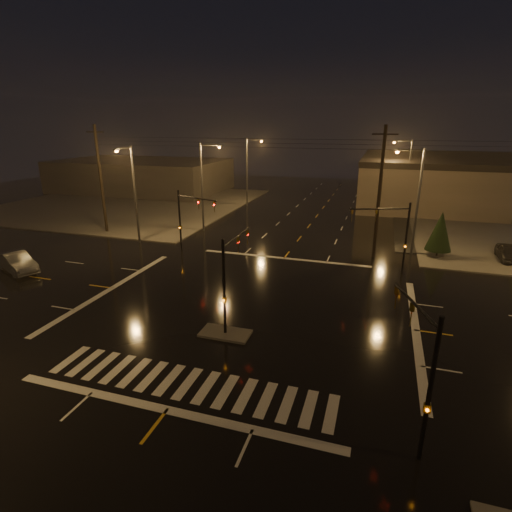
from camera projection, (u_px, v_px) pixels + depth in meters
The scene contains 21 objects.
ground at pixel (247, 307), 27.68m from camera, with size 140.00×140.00×0.00m, color black.
sidewalk_nw at pixel (129, 203), 63.36m from camera, with size 36.00×36.00×0.12m, color #4C4944.
median_island at pixel (225, 333), 24.03m from camera, with size 3.00×1.60×0.15m, color #4C4944.
crosswalk at pixel (188, 383), 19.53m from camera, with size 15.00×2.60×0.01m, color beige.
stop_bar_near at pixel (167, 410), 17.72m from camera, with size 16.00×0.50×0.01m, color beige.
stop_bar_far at pixel (284, 258), 37.62m from camera, with size 16.00×0.50×0.01m, color beige.
commercial_block at pixel (142, 175), 74.77m from camera, with size 30.00×18.00×5.60m, color #3D3735.
signal_mast_median at pixel (230, 271), 23.71m from camera, with size 0.25×4.59×6.00m.
signal_mast_ne at pixel (395, 229), 32.93m from camera, with size 4.84×1.86×6.00m.
signal_mast_nw at pixel (187, 214), 38.35m from camera, with size 4.84×1.86×6.00m.
signal_mast_se at pixel (422, 362), 14.76m from camera, with size 1.55×3.87×6.00m.
streetlight_1 at pixel (204, 181), 45.31m from camera, with size 2.77×0.32×10.00m.
streetlight_2 at pixel (249, 167), 59.78m from camera, with size 2.77×0.32×10.00m.
streetlight_3 at pixel (415, 194), 37.12m from camera, with size 2.77×0.32×10.00m.
streetlight_4 at pixel (406, 171), 55.21m from camera, with size 2.77×0.32×10.00m.
streetlight_5 at pixel (133, 188), 40.52m from camera, with size 0.32×2.77×10.00m.
utility_pole_0 at pixel (101, 179), 44.68m from camera, with size 2.20×0.32×12.00m.
utility_pole_1 at pixel (379, 193), 36.11m from camera, with size 2.20×0.32×12.00m.
conifer_0 at pixel (440, 231), 37.20m from camera, with size 2.36×2.36×4.39m.
car_parked at pixel (509, 253), 36.81m from camera, with size 1.73×4.31×1.47m, color black.
car_crossing at pixel (17, 262), 34.02m from camera, with size 1.77×5.07×1.67m, color #55595C.
Camera 1 is at (8.18, -23.77, 12.12)m, focal length 28.00 mm.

